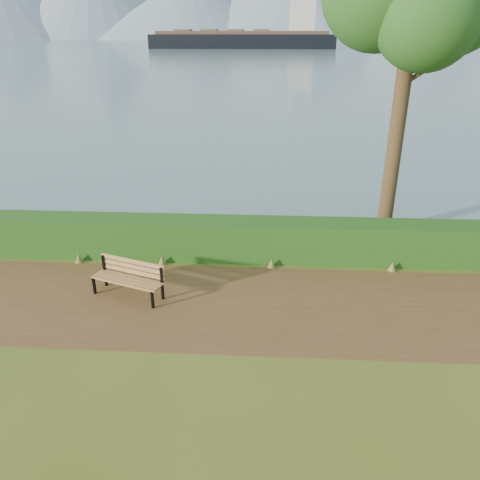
{
  "coord_description": "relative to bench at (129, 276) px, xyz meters",
  "views": [
    {
      "loc": [
        1.43,
        -8.14,
        5.27
      ],
      "look_at": [
        0.88,
        1.2,
        1.1
      ],
      "focal_mm": 35.0,
      "sensor_mm": 36.0,
      "label": 1
    }
  ],
  "objects": [
    {
      "name": "ground",
      "position": [
        1.48,
        -0.58,
        -0.46
      ],
      "size": [
        140.0,
        140.0,
        0.0
      ],
      "primitive_type": "plane",
      "color": "#4A5A19",
      "rests_on": "ground"
    },
    {
      "name": "path",
      "position": [
        1.48,
        -0.28,
        -0.46
      ],
      "size": [
        40.0,
        3.4,
        0.01
      ],
      "primitive_type": "cube",
      "color": "brown",
      "rests_on": "ground"
    },
    {
      "name": "hedge",
      "position": [
        1.48,
        2.02,
        0.04
      ],
      "size": [
        32.0,
        0.85,
        1.0
      ],
      "primitive_type": "cube",
      "color": "#184213",
      "rests_on": "ground"
    },
    {
      "name": "water",
      "position": [
        1.48,
        259.42,
        -0.46
      ],
      "size": [
        700.0,
        510.0,
        0.0
      ],
      "primitive_type": "cube",
      "color": "slate",
      "rests_on": "ground"
    },
    {
      "name": "mountains",
      "position": [
        -7.7,
        405.47,
        27.23
      ],
      "size": [
        585.0,
        190.0,
        70.0
      ],
      "color": "slate",
      "rests_on": "ground"
    },
    {
      "name": "bench",
      "position": [
        0.0,
        0.0,
        0.0
      ],
      "size": [
        1.66,
        0.98,
        0.8
      ],
      "rotation": [
        0.0,
        0.0,
        -0.35
      ],
      "color": "black",
      "rests_on": "ground"
    },
    {
      "name": "cargo_ship",
      "position": [
        -4.53,
        167.79,
        2.44
      ],
      "size": [
        64.25,
        10.97,
        19.46
      ],
      "rotation": [
        0.0,
        0.0,
        -0.01
      ],
      "color": "black",
      "rests_on": "ground"
    }
  ]
}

